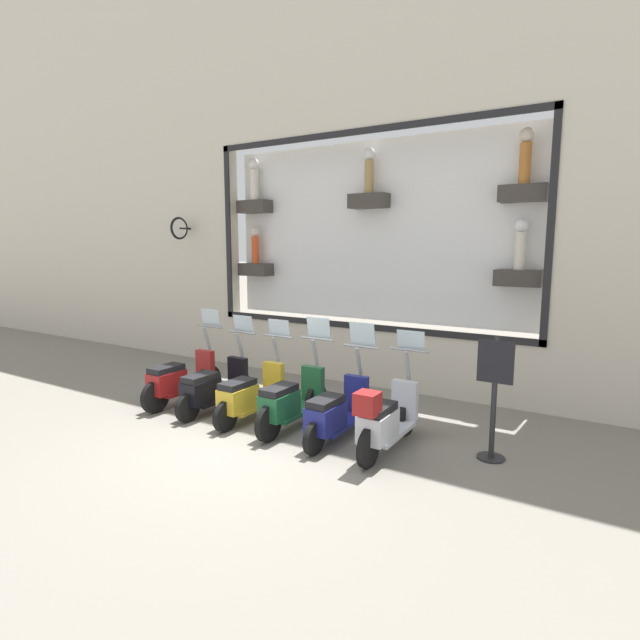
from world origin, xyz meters
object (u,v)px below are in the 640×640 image
scooter_green_2 (290,401)px  scooter_navy_1 (335,412)px  scooter_black_4 (212,388)px  shop_sign_post (494,394)px  scooter_yellow_3 (249,395)px  scooter_red_5 (179,380)px  scooter_silver_0 (385,419)px

scooter_green_2 → scooter_navy_1: bearing=-90.5°
scooter_black_4 → shop_sign_post: shop_sign_post is taller
scooter_green_2 → scooter_yellow_3: size_ratio=1.01×
scooter_navy_1 → scooter_black_4: bearing=90.0°
scooter_navy_1 → shop_sign_post: 2.16m
scooter_black_4 → scooter_red_5: bearing=89.4°
scooter_silver_0 → scooter_green_2: (0.06, 1.57, -0.03)m
scooter_silver_0 → scooter_yellow_3: scooter_silver_0 is taller
scooter_navy_1 → scooter_red_5: bearing=89.9°
scooter_black_4 → scooter_navy_1: bearing=-90.0°
scooter_red_5 → scooter_green_2: bearing=-90.0°
scooter_green_2 → shop_sign_post: size_ratio=1.11×
shop_sign_post → scooter_black_4: bearing=96.7°
scooter_green_2 → scooter_yellow_3: (-0.01, 0.79, -0.02)m
scooter_green_2 → scooter_black_4: bearing=90.3°
scooter_silver_0 → shop_sign_post: size_ratio=1.11×
scooter_green_2 → shop_sign_post: bearing=-79.8°
scooter_yellow_3 → scooter_red_5: (0.01, 1.57, 0.02)m
scooter_yellow_3 → scooter_black_4: 0.79m
scooter_red_5 → shop_sign_post: shop_sign_post is taller
scooter_silver_0 → scooter_green_2: scooter_green_2 is taller
scooter_yellow_3 → shop_sign_post: bearing=-81.9°
scooter_yellow_3 → scooter_red_5: 1.57m
scooter_navy_1 → scooter_black_4: 2.36m
scooter_silver_0 → scooter_black_4: 3.14m
scooter_silver_0 → shop_sign_post: 1.44m
scooter_green_2 → shop_sign_post: 2.91m
scooter_navy_1 → scooter_red_5: scooter_red_5 is taller
scooter_navy_1 → scooter_yellow_3: scooter_navy_1 is taller
scooter_black_4 → scooter_red_5: (0.01, 0.79, 0.03)m
shop_sign_post → scooter_green_2: bearing=100.2°
scooter_green_2 → shop_sign_post: shop_sign_post is taller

